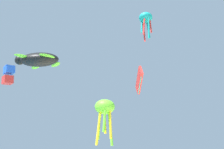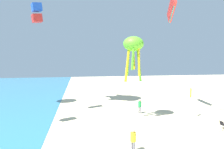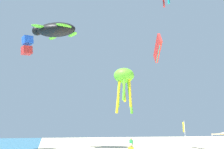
{
  "view_description": "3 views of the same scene",
  "coord_description": "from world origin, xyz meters",
  "px_view_note": "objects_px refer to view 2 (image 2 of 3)",
  "views": [
    {
      "loc": [
        -17.88,
        17.33,
        2.62
      ],
      "look_at": [
        2.33,
        10.34,
        10.54
      ],
      "focal_mm": 38.37,
      "sensor_mm": 36.0,
      "label": 1
    },
    {
      "loc": [
        -13.59,
        15.38,
        6.95
      ],
      "look_at": [
        2.33,
        12.7,
        5.61
      ],
      "focal_mm": 31.18,
      "sensor_mm": 36.0,
      "label": 2
    },
    {
      "loc": [
        -16.51,
        17.55,
        2.76
      ],
      "look_at": [
        2.33,
        12.26,
        7.35
      ],
      "focal_mm": 37.11,
      "sensor_mm": 36.0,
      "label": 3
    }
  ],
  "objects_px": {
    "person_far_stroller": "(133,138)",
    "kite_octopus_lime": "(133,46)",
    "kite_parafoil_red": "(172,9)",
    "folding_chair_right_of_tent": "(223,124)",
    "kite_box_blue": "(37,13)",
    "person_kite_handler": "(140,105)",
    "banner_flag": "(191,100)"
  },
  "relations": [
    {
      "from": "banner_flag",
      "to": "kite_box_blue",
      "type": "relative_size",
      "value": 1.58
    },
    {
      "from": "person_kite_handler",
      "to": "kite_parafoil_red",
      "type": "distance_m",
      "value": 13.04
    },
    {
      "from": "kite_octopus_lime",
      "to": "person_kite_handler",
      "type": "bearing_deg",
      "value": 165.2
    },
    {
      "from": "kite_parafoil_red",
      "to": "kite_octopus_lime",
      "type": "relative_size",
      "value": 0.94
    },
    {
      "from": "person_kite_handler",
      "to": "kite_octopus_lime",
      "type": "relative_size",
      "value": 0.35
    },
    {
      "from": "folding_chair_right_of_tent",
      "to": "person_far_stroller",
      "type": "relative_size",
      "value": 0.47
    },
    {
      "from": "person_far_stroller",
      "to": "folding_chair_right_of_tent",
      "type": "bearing_deg",
      "value": -84.38
    },
    {
      "from": "kite_box_blue",
      "to": "kite_octopus_lime",
      "type": "xyz_separation_m",
      "value": [
        -3.38,
        -10.75,
        -3.98
      ]
    },
    {
      "from": "banner_flag",
      "to": "kite_parafoil_red",
      "type": "bearing_deg",
      "value": 13.94
    },
    {
      "from": "person_far_stroller",
      "to": "kite_box_blue",
      "type": "height_order",
      "value": "kite_box_blue"
    },
    {
      "from": "folding_chair_right_of_tent",
      "to": "kite_box_blue",
      "type": "relative_size",
      "value": 0.36
    },
    {
      "from": "banner_flag",
      "to": "kite_box_blue",
      "type": "distance_m",
      "value": 20.67
    },
    {
      "from": "folding_chair_right_of_tent",
      "to": "person_far_stroller",
      "type": "height_order",
      "value": "person_far_stroller"
    },
    {
      "from": "person_far_stroller",
      "to": "kite_octopus_lime",
      "type": "xyz_separation_m",
      "value": [
        7.43,
        -2.06,
        7.26
      ]
    },
    {
      "from": "person_far_stroller",
      "to": "kite_box_blue",
      "type": "relative_size",
      "value": 0.76
    },
    {
      "from": "person_far_stroller",
      "to": "kite_box_blue",
      "type": "distance_m",
      "value": 17.86
    },
    {
      "from": "person_far_stroller",
      "to": "kite_box_blue",
      "type": "bearing_deg",
      "value": 27.55
    },
    {
      "from": "person_kite_handler",
      "to": "kite_parafoil_red",
      "type": "xyz_separation_m",
      "value": [
        0.8,
        -4.38,
        12.26
      ]
    },
    {
      "from": "folding_chair_right_of_tent",
      "to": "kite_parafoil_red",
      "type": "height_order",
      "value": "kite_parafoil_red"
    },
    {
      "from": "person_far_stroller",
      "to": "kite_octopus_lime",
      "type": "height_order",
      "value": "kite_octopus_lime"
    },
    {
      "from": "person_far_stroller",
      "to": "kite_parafoil_red",
      "type": "xyz_separation_m",
      "value": [
        10.55,
        -7.99,
        12.28
      ]
    },
    {
      "from": "person_kite_handler",
      "to": "kite_parafoil_red",
      "type": "height_order",
      "value": "kite_parafoil_red"
    },
    {
      "from": "person_far_stroller",
      "to": "person_kite_handler",
      "type": "bearing_deg",
      "value": -31.58
    },
    {
      "from": "person_kite_handler",
      "to": "banner_flag",
      "type": "bearing_deg",
      "value": -140.93
    },
    {
      "from": "kite_parafoil_red",
      "to": "kite_box_blue",
      "type": "bearing_deg",
      "value": 106.93
    },
    {
      "from": "banner_flag",
      "to": "person_far_stroller",
      "type": "relative_size",
      "value": 2.07
    },
    {
      "from": "kite_box_blue",
      "to": "person_far_stroller",
      "type": "bearing_deg",
      "value": 15.18
    },
    {
      "from": "person_kite_handler",
      "to": "folding_chair_right_of_tent",
      "type": "bearing_deg",
      "value": -158.8
    },
    {
      "from": "folding_chair_right_of_tent",
      "to": "kite_octopus_lime",
      "type": "xyz_separation_m",
      "value": [
        4.4,
        7.95,
        7.8
      ]
    },
    {
      "from": "kite_parafoil_red",
      "to": "kite_octopus_lime",
      "type": "bearing_deg",
      "value": 135.57
    },
    {
      "from": "kite_parafoil_red",
      "to": "kite_box_blue",
      "type": "distance_m",
      "value": 16.72
    },
    {
      "from": "kite_octopus_lime",
      "to": "banner_flag",
      "type": "bearing_deg",
      "value": 104.47
    }
  ]
}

